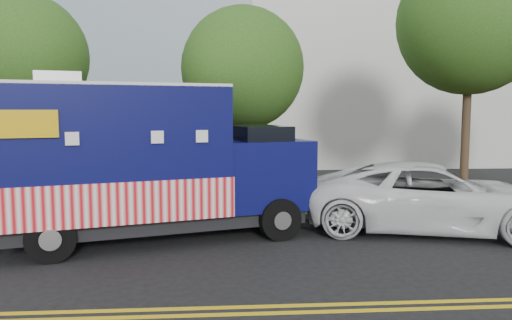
{
  "coord_description": "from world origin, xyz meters",
  "views": [
    {
      "loc": [
        0.49,
        -11.47,
        2.88
      ],
      "look_at": [
        1.35,
        0.6,
        1.65
      ],
      "focal_mm": 35.0,
      "sensor_mm": 36.0,
      "label": 1
    }
  ],
  "objects": [
    {
      "name": "ground",
      "position": [
        0.0,
        0.0,
        0.0
      ],
      "size": [
        120.0,
        120.0,
        0.0
      ],
      "primitive_type": "plane",
      "color": "black",
      "rests_on": "ground"
    },
    {
      "name": "curb",
      "position": [
        0.0,
        1.4,
        0.07
      ],
      "size": [
        120.0,
        0.18,
        0.15
      ],
      "primitive_type": "cube",
      "color": "#9E9E99",
      "rests_on": "ground"
    },
    {
      "name": "mulch_strip",
      "position": [
        0.0,
        3.5,
        0.07
      ],
      "size": [
        120.0,
        4.0,
        0.15
      ],
      "primitive_type": "cube",
      "color": "black",
      "rests_on": "ground"
    },
    {
      "name": "centerline_near",
      "position": [
        0.0,
        -4.45,
        0.01
      ],
      "size": [
        120.0,
        0.1,
        0.01
      ],
      "primitive_type": "cube",
      "color": "gold",
      "rests_on": "ground"
    },
    {
      "name": "centerline_far",
      "position": [
        0.0,
        -4.7,
        0.01
      ],
      "size": [
        120.0,
        0.1,
        0.01
      ],
      "primitive_type": "cube",
      "color": "gold",
      "rests_on": "ground"
    },
    {
      "name": "tree_a",
      "position": [
        -5.18,
        3.62,
        4.4
      ],
      "size": [
        3.65,
        3.65,
        6.24
      ],
      "color": "#38281C",
      "rests_on": "ground"
    },
    {
      "name": "tree_b",
      "position": [
        1.15,
        3.27,
        4.07
      ],
      "size": [
        3.59,
        3.59,
        5.88
      ],
      "color": "#38281C",
      "rests_on": "ground"
    },
    {
      "name": "tree_c",
      "position": [
        8.13,
        3.6,
        5.54
      ],
      "size": [
        4.43,
        4.43,
        7.76
      ],
      "color": "#38281C",
      "rests_on": "ground"
    },
    {
      "name": "sign_post",
      "position": [
        -1.38,
        1.71,
        1.2
      ],
      "size": [
        0.06,
        0.06,
        2.4
      ],
      "primitive_type": "cube",
      "color": "#473828",
      "rests_on": "ground"
    },
    {
      "name": "food_truck",
      "position": [
        -1.28,
        -0.41,
        1.65
      ],
      "size": [
        7.31,
        4.31,
        3.64
      ],
      "rotation": [
        0.0,
        0.0,
        0.28
      ],
      "color": "black",
      "rests_on": "ground"
    },
    {
      "name": "white_car",
      "position": [
        5.46,
        -0.13,
        0.81
      ],
      "size": [
        6.35,
        4.13,
        1.63
      ],
      "primitive_type": "imported",
      "rotation": [
        0.0,
        0.0,
        1.31
      ],
      "color": "silver",
      "rests_on": "ground"
    }
  ]
}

